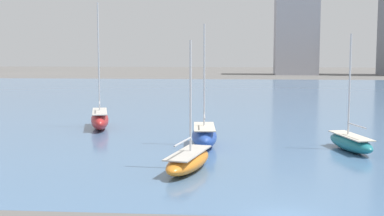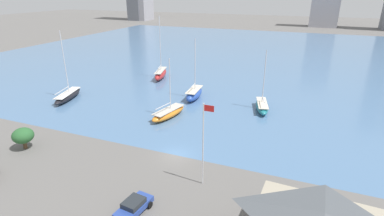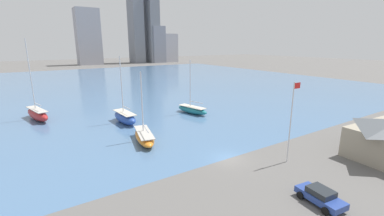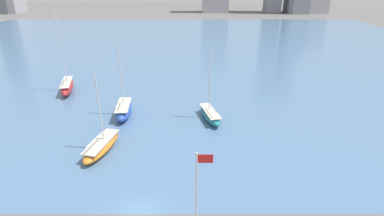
{
  "view_description": "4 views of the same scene",
  "coord_description": "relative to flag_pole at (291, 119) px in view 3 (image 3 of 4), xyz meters",
  "views": [
    {
      "loc": [
        -2.98,
        -30.83,
        9.91
      ],
      "look_at": [
        -6.31,
        10.37,
        5.26
      ],
      "focal_mm": 50.0,
      "sensor_mm": 36.0,
      "label": 1
    },
    {
      "loc": [
        15.44,
        -32.64,
        21.35
      ],
      "look_at": [
        -1.07,
        8.76,
        3.65
      ],
      "focal_mm": 28.0,
      "sensor_mm": 36.0,
      "label": 2
    },
    {
      "loc": [
        -20.57,
        -23.12,
        14.43
      ],
      "look_at": [
        5.57,
        17.21,
        2.39
      ],
      "focal_mm": 24.0,
      "sensor_mm": 36.0,
      "label": 3
    },
    {
      "loc": [
        5.28,
        -22.63,
        21.62
      ],
      "look_at": [
        5.38,
        17.52,
        3.66
      ],
      "focal_mm": 28.0,
      "sensor_mm": 36.0,
      "label": 4
    }
  ],
  "objects": [
    {
      "name": "ground_plane",
      "position": [
        -5.69,
        4.69,
        -5.55
      ],
      "size": [
        500.0,
        500.0,
        0.0
      ],
      "primitive_type": "plane",
      "color": "#605E5B"
    },
    {
      "name": "harbor_water",
      "position": [
        -5.69,
        74.69,
        -5.54
      ],
      "size": [
        180.0,
        140.0,
        0.0
      ],
      "color": "#4C7099",
      "rests_on": "ground_plane"
    },
    {
      "name": "flag_pole",
      "position": [
        0.0,
        0.0,
        0.0
      ],
      "size": [
        1.24,
        0.14,
        10.14
      ],
      "color": "silver",
      "rests_on": "ground_plane"
    },
    {
      "name": "distant_city_skyline",
      "position": [
        -14.03,
        174.43,
        21.06
      ],
      "size": [
        200.13,
        17.32,
        68.33
      ],
      "color": "slate",
      "rests_on": "ground_plane"
    },
    {
      "name": "sailboat_blue",
      "position": [
        -11.73,
        27.13,
        -4.43
      ],
      "size": [
        3.12,
        7.98,
        12.32
      ],
      "rotation": [
        0.0,
        0.0,
        0.08
      ],
      "color": "#284CA8",
      "rests_on": "harbor_water"
    },
    {
      "name": "sailboat_teal",
      "position": [
        2.53,
        25.9,
        -4.68
      ],
      "size": [
        4.08,
        8.21,
        11.28
      ],
      "rotation": [
        0.0,
        0.0,
        0.25
      ],
      "color": "#1E757F",
      "rests_on": "harbor_water"
    },
    {
      "name": "sailboat_red",
      "position": [
        -25.36,
        38.36,
        -4.36
      ],
      "size": [
        4.39,
        9.53,
        15.44
      ],
      "rotation": [
        0.0,
        0.0,
        0.25
      ],
      "color": "#B72828",
      "rests_on": "harbor_water"
    },
    {
      "name": "sailboat_orange",
      "position": [
        -12.4,
        16.27,
        -4.71
      ],
      "size": [
        4.23,
        8.84,
        10.53
      ],
      "rotation": [
        0.0,
        0.0,
        -0.22
      ],
      "color": "orange",
      "rests_on": "harbor_water"
    },
    {
      "name": "parked_sedan_blue",
      "position": [
        -4.88,
        -7.27,
        -4.76
      ],
      "size": [
        2.62,
        4.52,
        1.51
      ],
      "rotation": [
        0.0,
        0.0,
        -0.12
      ],
      "color": "#284293",
      "rests_on": "ground_plane"
    }
  ]
}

